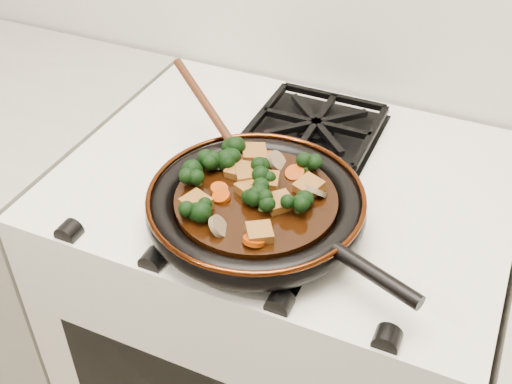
% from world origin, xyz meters
% --- Properties ---
extents(stove, '(0.76, 0.60, 0.90)m').
position_xyz_m(stove, '(0.00, 1.69, 0.45)').
color(stove, white).
rests_on(stove, ground).
extents(burner_grate_front, '(0.23, 0.23, 0.03)m').
position_xyz_m(burner_grate_front, '(0.00, 1.55, 0.91)').
color(burner_grate_front, black).
rests_on(burner_grate_front, stove).
extents(burner_grate_back, '(0.23, 0.23, 0.03)m').
position_xyz_m(burner_grate_back, '(0.00, 1.83, 0.91)').
color(burner_grate_back, black).
rests_on(burner_grate_back, stove).
extents(skillet, '(0.45, 0.34, 0.05)m').
position_xyz_m(skillet, '(0.01, 1.54, 0.94)').
color(skillet, black).
rests_on(skillet, burner_grate_front).
extents(braising_sauce, '(0.25, 0.25, 0.02)m').
position_xyz_m(braising_sauce, '(0.00, 1.55, 0.95)').
color(braising_sauce, black).
rests_on(braising_sauce, skillet).
extents(tofu_cube_0, '(0.05, 0.05, 0.02)m').
position_xyz_m(tofu_cube_0, '(0.04, 1.54, 0.97)').
color(tofu_cube_0, brown).
rests_on(tofu_cube_0, braising_sauce).
extents(tofu_cube_1, '(0.04, 0.04, 0.03)m').
position_xyz_m(tofu_cube_1, '(-0.04, 1.59, 0.97)').
color(tofu_cube_1, brown).
rests_on(tofu_cube_1, braising_sauce).
extents(tofu_cube_2, '(0.06, 0.05, 0.03)m').
position_xyz_m(tofu_cube_2, '(-0.04, 1.63, 0.97)').
color(tofu_cube_2, brown).
rests_on(tofu_cube_2, braising_sauce).
extents(tofu_cube_3, '(0.05, 0.05, 0.03)m').
position_xyz_m(tofu_cube_3, '(-0.00, 1.55, 0.97)').
color(tofu_cube_3, brown).
rests_on(tofu_cube_3, braising_sauce).
extents(tofu_cube_4, '(0.06, 0.06, 0.03)m').
position_xyz_m(tofu_cube_4, '(-0.02, 1.58, 0.97)').
color(tofu_cube_4, brown).
rests_on(tofu_cube_4, braising_sauce).
extents(tofu_cube_5, '(0.05, 0.05, 0.02)m').
position_xyz_m(tofu_cube_5, '(-0.07, 1.49, 0.97)').
color(tofu_cube_5, brown).
rests_on(tofu_cube_5, braising_sauce).
extents(tofu_cube_6, '(0.05, 0.05, 0.03)m').
position_xyz_m(tofu_cube_6, '(0.07, 1.59, 0.97)').
color(tofu_cube_6, brown).
rests_on(tofu_cube_6, braising_sauce).
extents(tofu_cube_7, '(0.05, 0.05, 0.02)m').
position_xyz_m(tofu_cube_7, '(0.04, 1.47, 0.97)').
color(tofu_cube_7, brown).
rests_on(tofu_cube_7, braising_sauce).
extents(tofu_cube_8, '(0.05, 0.05, 0.02)m').
position_xyz_m(tofu_cube_8, '(0.01, 1.57, 0.97)').
color(tofu_cube_8, brown).
rests_on(tofu_cube_8, braising_sauce).
extents(broccoli_floret_0, '(0.09, 0.09, 0.06)m').
position_xyz_m(broccoli_floret_0, '(-0.06, 1.60, 0.97)').
color(broccoli_floret_0, black).
rests_on(broccoli_floret_0, braising_sauce).
extents(broccoli_floret_1, '(0.09, 0.09, 0.08)m').
position_xyz_m(broccoli_floret_1, '(-0.09, 1.54, 0.97)').
color(broccoli_floret_1, black).
rests_on(broccoli_floret_1, braising_sauce).
extents(broccoli_floret_2, '(0.07, 0.07, 0.07)m').
position_xyz_m(broccoli_floret_2, '(-0.06, 1.47, 0.97)').
color(broccoli_floret_2, black).
rests_on(broccoli_floret_2, braising_sauce).
extents(broccoli_floret_3, '(0.07, 0.07, 0.07)m').
position_xyz_m(broccoli_floret_3, '(0.07, 1.54, 0.97)').
color(broccoli_floret_3, black).
rests_on(broccoli_floret_3, braising_sauce).
extents(broccoli_floret_4, '(0.09, 0.08, 0.08)m').
position_xyz_m(broccoli_floret_4, '(0.00, 1.59, 0.97)').
color(broccoli_floret_4, black).
rests_on(broccoli_floret_4, braising_sauce).
extents(broccoli_floret_5, '(0.07, 0.07, 0.07)m').
position_xyz_m(broccoli_floret_5, '(0.01, 1.54, 0.97)').
color(broccoli_floret_5, black).
rests_on(broccoli_floret_5, braising_sauce).
extents(broccoli_floret_6, '(0.08, 0.09, 0.07)m').
position_xyz_m(broccoli_floret_6, '(-0.09, 1.58, 0.97)').
color(broccoli_floret_6, black).
rests_on(broccoli_floret_6, braising_sauce).
extents(broccoli_floret_7, '(0.07, 0.06, 0.06)m').
position_xyz_m(broccoli_floret_7, '(-0.06, 1.62, 0.97)').
color(broccoli_floret_7, black).
rests_on(broccoli_floret_7, braising_sauce).
extents(broccoli_floret_8, '(0.08, 0.08, 0.06)m').
position_xyz_m(broccoli_floret_8, '(0.05, 1.64, 0.97)').
color(broccoli_floret_8, black).
rests_on(broccoli_floret_8, braising_sauce).
extents(broccoli_floret_9, '(0.08, 0.09, 0.08)m').
position_xyz_m(broccoli_floret_9, '(0.02, 1.53, 0.97)').
color(broccoli_floret_9, black).
rests_on(broccoli_floret_9, braising_sauce).
extents(carrot_coin_0, '(0.03, 0.03, 0.01)m').
position_xyz_m(carrot_coin_0, '(-0.05, 1.54, 0.96)').
color(carrot_coin_0, '#A53604').
rests_on(carrot_coin_0, braising_sauce).
extents(carrot_coin_1, '(0.03, 0.03, 0.02)m').
position_xyz_m(carrot_coin_1, '(0.04, 1.62, 0.96)').
color(carrot_coin_1, '#A53604').
rests_on(carrot_coin_1, braising_sauce).
extents(carrot_coin_2, '(0.03, 0.03, 0.02)m').
position_xyz_m(carrot_coin_2, '(-0.04, 1.52, 0.96)').
color(carrot_coin_2, '#A53604').
rests_on(carrot_coin_2, braising_sauce).
extents(carrot_coin_3, '(0.03, 0.03, 0.02)m').
position_xyz_m(carrot_coin_3, '(0.04, 1.45, 0.96)').
color(carrot_coin_3, '#A53604').
rests_on(carrot_coin_3, braising_sauce).
extents(carrot_coin_4, '(0.03, 0.03, 0.02)m').
position_xyz_m(carrot_coin_4, '(-0.01, 1.64, 0.96)').
color(carrot_coin_4, '#A53604').
rests_on(carrot_coin_4, braising_sauce).
extents(mushroom_slice_0, '(0.04, 0.04, 0.03)m').
position_xyz_m(mushroom_slice_0, '(-0.01, 1.46, 0.97)').
color(mushroom_slice_0, olive).
rests_on(mushroom_slice_0, braising_sauce).
extents(mushroom_slice_1, '(0.04, 0.04, 0.03)m').
position_xyz_m(mushroom_slice_1, '(0.08, 1.59, 0.97)').
color(mushroom_slice_1, olive).
rests_on(mushroom_slice_1, braising_sauce).
extents(mushroom_slice_2, '(0.03, 0.04, 0.03)m').
position_xyz_m(mushroom_slice_2, '(0.00, 1.63, 0.97)').
color(mushroom_slice_2, olive).
rests_on(mushroom_slice_2, braising_sauce).
extents(wooden_spoon, '(0.14, 0.11, 0.24)m').
position_xyz_m(wooden_spoon, '(-0.10, 1.65, 0.99)').
color(wooden_spoon, '#431F0E').
rests_on(wooden_spoon, braising_sauce).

